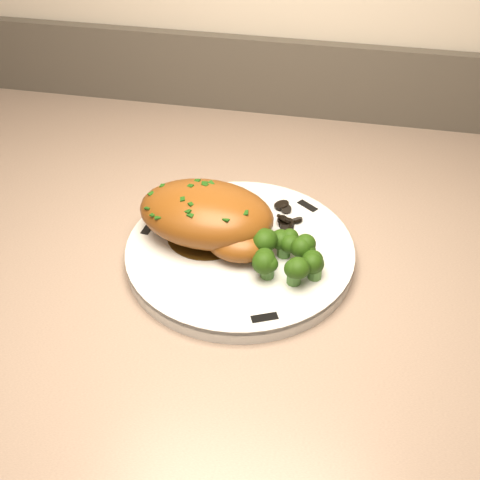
% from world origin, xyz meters
% --- Properties ---
extents(counter, '(2.25, 0.74, 1.09)m').
position_xyz_m(counter, '(0.27, 1.67, 0.49)').
color(counter, brown).
rests_on(counter, ground).
extents(plate, '(0.32, 0.32, 0.02)m').
position_xyz_m(plate, '(0.62, 1.62, 0.98)').
color(plate, silver).
rests_on(plate, counter).
extents(rim_accent_0, '(0.03, 0.02, 0.00)m').
position_xyz_m(rim_accent_0, '(0.69, 1.71, 0.99)').
color(rim_accent_0, black).
rests_on(rim_accent_0, plate).
extents(rim_accent_1, '(0.01, 0.03, 0.00)m').
position_xyz_m(rim_accent_1, '(0.51, 1.63, 0.99)').
color(rim_accent_1, black).
rests_on(rim_accent_1, plate).
extents(rim_accent_2, '(0.03, 0.02, 0.00)m').
position_xyz_m(rim_accent_2, '(0.67, 1.52, 0.99)').
color(rim_accent_2, black).
rests_on(rim_accent_2, plate).
extents(gravy_pool, '(0.10, 0.10, 0.00)m').
position_xyz_m(gravy_pool, '(0.58, 1.64, 0.99)').
color(gravy_pool, '#37230A').
rests_on(gravy_pool, plate).
extents(chicken_breast, '(0.17, 0.12, 0.06)m').
position_xyz_m(chicken_breast, '(0.58, 1.63, 1.02)').
color(chicken_breast, brown).
rests_on(chicken_breast, plate).
extents(mushroom_pile, '(0.08, 0.06, 0.02)m').
position_xyz_m(mushroom_pile, '(0.64, 1.68, 0.99)').
color(mushroom_pile, black).
rests_on(mushroom_pile, plate).
extents(broccoli_florets, '(0.09, 0.07, 0.04)m').
position_xyz_m(broccoli_florets, '(0.68, 1.59, 1.01)').
color(broccoli_florets, '#4B7E35').
rests_on(broccoli_florets, plate).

